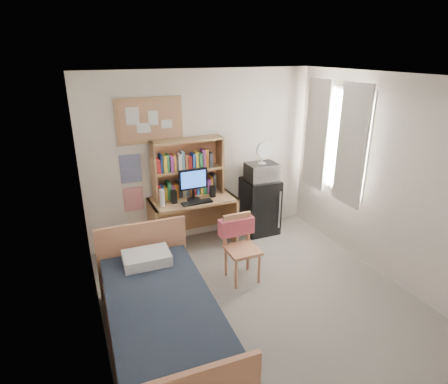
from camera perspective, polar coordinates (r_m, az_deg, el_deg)
name	(u,v)px	position (r m, az deg, el deg)	size (l,w,h in m)	color
floor	(266,308)	(4.65, 6.37, -17.19)	(3.60, 4.20, 0.02)	gray
ceiling	(277,78)	(3.67, 8.06, 16.85)	(3.60, 4.20, 0.02)	white
wall_back	(203,157)	(5.78, -3.29, 5.35)	(3.60, 0.04, 2.60)	white
wall_left	(92,238)	(3.51, -19.49, -6.57)	(0.04, 4.20, 2.60)	white
wall_right	(398,184)	(5.08, 25.02, 1.15)	(0.04, 4.20, 2.60)	white
window_unit	(335,140)	(5.80, 16.50, 7.62)	(0.10, 1.40, 1.70)	white
curtain_left	(352,146)	(5.48, 18.87, 6.63)	(0.04, 0.55, 1.70)	beige
curtain_right	(317,135)	(6.09, 13.92, 8.47)	(0.04, 0.55, 1.70)	beige
bulletin_board	(150,120)	(5.43, -11.27, 10.67)	(0.94, 0.03, 0.64)	tan
poster_wave	(131,169)	(5.53, -14.03, 3.48)	(0.30, 0.01, 0.42)	navy
poster_japan	(134,199)	(5.68, -13.62, -1.04)	(0.28, 0.01, 0.36)	red
desk	(193,222)	(5.72, -4.73, -4.62)	(1.25, 0.62, 0.78)	#AD8154
desk_chair	(243,250)	(4.87, 2.84, -8.75)	(0.44, 0.44, 0.88)	tan
mini_fridge	(260,206)	(6.16, 5.45, -2.09)	(0.53, 0.53, 0.90)	black
bed	(163,325)	(3.99, -9.29, -19.39)	(1.04, 2.08, 0.57)	#1A222F
hutch	(188,168)	(5.55, -5.50, 3.69)	(1.06, 0.27, 0.86)	#AD8154
monitor	(193,185)	(5.43, -4.70, 1.03)	(0.43, 0.03, 0.46)	black
keyboard	(197,202)	(5.38, -4.13, -1.60)	(0.45, 0.14, 0.02)	black
speaker_left	(174,197)	(5.39, -7.66, -0.76)	(0.08, 0.08, 0.19)	black
speaker_right	(213,191)	(5.58, -1.76, 0.11)	(0.07, 0.07, 0.17)	black
water_bottle	(162,198)	(5.30, -9.41, -0.89)	(0.07, 0.07, 0.25)	white
hoodie	(236,226)	(4.92, 1.87, -5.24)	(0.48, 0.14, 0.23)	#DB5363
microwave	(262,172)	(5.94, 5.74, 3.08)	(0.47, 0.36, 0.27)	silver
desk_fan	(262,153)	(5.85, 5.84, 5.86)	(0.26, 0.26, 0.33)	white
pillow	(147,258)	(4.40, -11.70, -9.82)	(0.52, 0.37, 0.13)	white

